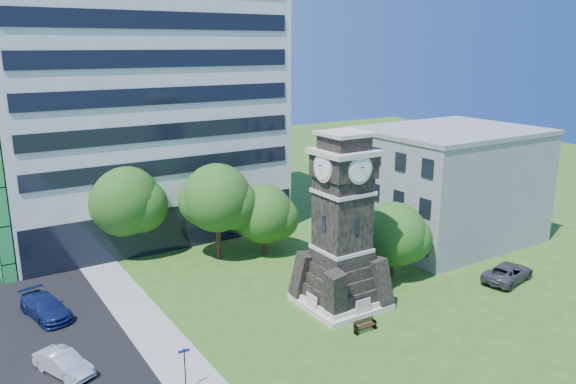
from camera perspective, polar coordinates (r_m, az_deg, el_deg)
ground at (r=37.39m, az=3.50°, el=-13.52°), size 160.00×160.00×0.00m
sidewalk at (r=37.50m, az=-13.47°, el=-13.78°), size 3.00×70.00×0.06m
street at (r=36.17m, az=-26.78°, el=-16.23°), size 14.00×80.00×0.02m
clock_tower at (r=38.41m, az=5.50°, el=-4.17°), size 5.40×5.40×12.22m
office_tall at (r=54.98m, az=-15.41°, el=10.60°), size 26.20×15.11×28.60m
office_low at (r=53.93m, az=15.89°, el=0.77°), size 15.20×12.20×10.40m
car_street_mid at (r=34.70m, az=-21.85°, el=-15.84°), size 2.82×4.07×1.27m
car_street_north at (r=41.54m, az=-23.42°, el=-10.67°), size 3.08×5.24×1.43m
car_east_lot at (r=46.80m, az=21.44°, el=-7.63°), size 5.33×3.22×1.38m
park_bench at (r=36.95m, az=7.79°, el=-13.23°), size 1.59×0.43×0.82m
street_sign at (r=30.91m, az=-10.44°, el=-16.88°), size 0.61×0.06×2.55m
tree_nw at (r=49.33m, az=-16.37°, el=-0.92°), size 6.94×6.31×8.25m
tree_nc at (r=47.09m, az=-7.13°, el=-0.82°), size 6.33×5.76×8.25m
tree_ne at (r=48.34m, az=-2.40°, el=-2.39°), size 5.60×5.09×6.16m
tree_east at (r=44.16m, az=10.75°, el=-4.40°), size 5.53×5.02×6.06m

